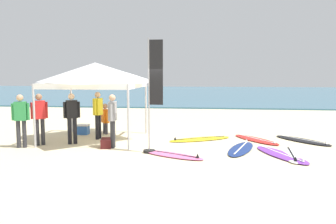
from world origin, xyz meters
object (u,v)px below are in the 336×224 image
object	(u,v)px
surfboard_yellow	(200,139)
cooler_box	(82,129)
person_black	(72,115)
surfboard_pink	(172,155)
gear_bag_near_tent	(106,143)
surfboard_red	(256,139)
person_yellow	(98,112)
person_green	(21,117)
person_grey	(113,117)
surfboard_white	(292,155)
canopy_tent	(95,73)
surfboard_black	(303,140)
person_red	(39,116)
person_orange	(105,117)
surfboard_navy	(241,149)
surfboard_purple	(281,155)
banner_flag	(153,101)

from	to	relation	value
surfboard_yellow	cooler_box	size ratio (longest dim) A/B	4.76
surfboard_yellow	person_black	size ratio (longest dim) A/B	1.39
surfboard_pink	gear_bag_near_tent	size ratio (longest dim) A/B	3.49
surfboard_red	surfboard_pink	distance (m)	3.80
surfboard_red	person_yellow	bearing A→B (deg)	-176.51
surfboard_pink	person_green	distance (m)	5.05
person_green	person_grey	bearing A→B (deg)	6.56
surfboard_white	person_black	world-z (taller)	person_black
canopy_tent	person_black	world-z (taller)	canopy_tent
surfboard_black	person_green	world-z (taller)	person_green
person_grey	person_red	size ratio (longest dim) A/B	1.00
canopy_tent	surfboard_red	size ratio (longest dim) A/B	1.46
surfboard_black	person_orange	bearing A→B (deg)	174.77
surfboard_pink	cooler_box	distance (m)	5.01
surfboard_red	person_green	distance (m)	7.97
surfboard_yellow	person_orange	size ratio (longest dim) A/B	1.98
person_red	person_yellow	size ratio (longest dim) A/B	1.00
surfboard_navy	surfboard_purple	xyz separation A→B (m)	(1.09, -0.67, -0.00)
surfboard_navy	person_yellow	bearing A→B (deg)	165.82
person_yellow	gear_bag_near_tent	distance (m)	1.77
person_orange	banner_flag	size ratio (longest dim) A/B	0.35
surfboard_pink	surfboard_purple	bearing A→B (deg)	7.14
canopy_tent	person_grey	distance (m)	2.13
surfboard_black	surfboard_purple	bearing A→B (deg)	-117.06
canopy_tent	person_grey	xyz separation A→B (m)	(0.96, -1.29, -1.40)
surfboard_navy	surfboard_black	bearing A→B (deg)	35.85
surfboard_navy	person_orange	world-z (taller)	person_orange
canopy_tent	surfboard_white	size ratio (longest dim) A/B	1.51
surfboard_navy	banner_flag	bearing A→B (deg)	-164.83
person_orange	cooler_box	bearing A→B (deg)	-167.01
surfboard_navy	surfboard_purple	distance (m)	1.28
canopy_tent	person_black	xyz separation A→B (m)	(-0.56, -0.86, -1.40)
person_black	cooler_box	distance (m)	2.03
surfboard_purple	person_green	bearing A→B (deg)	178.69
surfboard_pink	person_orange	distance (m)	4.56
surfboard_purple	surfboard_black	bearing A→B (deg)	62.94
person_grey	gear_bag_near_tent	size ratio (longest dim) A/B	2.85
surfboard_black	banner_flag	xyz separation A→B (m)	(-4.93, -2.36, 1.54)
canopy_tent	person_red	world-z (taller)	canopy_tent
surfboard_red	person_red	distance (m)	7.48
canopy_tent	surfboard_navy	distance (m)	5.66
surfboard_black	person_orange	world-z (taller)	person_orange
banner_flag	person_black	bearing A→B (deg)	161.15
person_grey	cooler_box	bearing A→B (deg)	129.28
person_green	banner_flag	distance (m)	4.34
person_green	banner_flag	size ratio (longest dim) A/B	0.50
surfboard_pink	person_black	world-z (taller)	person_black
person_yellow	cooler_box	bearing A→B (deg)	137.23
surfboard_yellow	person_orange	world-z (taller)	person_orange
surfboard_white	surfboard_yellow	world-z (taller)	same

